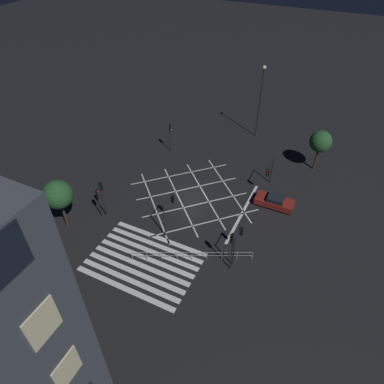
{
  "coord_description": "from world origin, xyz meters",
  "views": [
    {
      "loc": [
        12.71,
        -26.32,
        25.01
      ],
      "look_at": [
        0.0,
        0.0,
        0.65
      ],
      "focal_mm": 32.0,
      "sensor_mm": 36.0,
      "label": 1
    }
  ],
  "objects_px": {
    "traffic_light_median_south": "(169,207)",
    "traffic_light_sw_cross": "(102,192)",
    "street_lamp_west": "(261,91)",
    "street_lamp_east": "(29,227)",
    "traffic_light_nw_main": "(170,132)",
    "waiting_car": "(275,201)",
    "traffic_light_ne_cross": "(269,171)",
    "street_tree_near": "(321,142)",
    "traffic_light_se_cross": "(238,238)",
    "traffic_light_sw_main": "(98,198)",
    "street_tree_far": "(58,195)",
    "traffic_light_se_main": "(232,244)"
  },
  "relations": [
    {
      "from": "traffic_light_median_south",
      "to": "traffic_light_sw_cross",
      "type": "relative_size",
      "value": 0.94
    },
    {
      "from": "traffic_light_sw_cross",
      "to": "street_lamp_west",
      "type": "distance_m",
      "value": 24.59
    },
    {
      "from": "street_lamp_east",
      "to": "street_lamp_west",
      "type": "xyz_separation_m",
      "value": [
        7.24,
        32.11,
        -1.12
      ]
    },
    {
      "from": "traffic_light_nw_main",
      "to": "traffic_light_sw_cross",
      "type": "bearing_deg",
      "value": -91.16
    },
    {
      "from": "traffic_light_median_south",
      "to": "waiting_car",
      "type": "xyz_separation_m",
      "value": [
        8.53,
        7.94,
        -2.29
      ]
    },
    {
      "from": "traffic_light_ne_cross",
      "to": "street_tree_near",
      "type": "relative_size",
      "value": 0.68
    },
    {
      "from": "traffic_light_ne_cross",
      "to": "traffic_light_se_cross",
      "type": "height_order",
      "value": "traffic_light_ne_cross"
    },
    {
      "from": "traffic_light_se_cross",
      "to": "traffic_light_sw_main",
      "type": "height_order",
      "value": "traffic_light_sw_main"
    },
    {
      "from": "traffic_light_nw_main",
      "to": "street_lamp_west",
      "type": "distance_m",
      "value": 13.03
    },
    {
      "from": "traffic_light_nw_main",
      "to": "street_lamp_west",
      "type": "bearing_deg",
      "value": 44.31
    },
    {
      "from": "traffic_light_nw_main",
      "to": "street_tree_far",
      "type": "relative_size",
      "value": 0.72
    },
    {
      "from": "traffic_light_ne_cross",
      "to": "traffic_light_median_south",
      "type": "relative_size",
      "value": 0.87
    },
    {
      "from": "traffic_light_ne_cross",
      "to": "traffic_light_se_cross",
      "type": "bearing_deg",
      "value": 1.53
    },
    {
      "from": "traffic_light_se_main",
      "to": "traffic_light_median_south",
      "type": "bearing_deg",
      "value": -15.93
    },
    {
      "from": "traffic_light_se_main",
      "to": "street_tree_far",
      "type": "relative_size",
      "value": 0.81
    },
    {
      "from": "traffic_light_se_main",
      "to": "traffic_light_se_cross",
      "type": "xyz_separation_m",
      "value": [
        0.09,
        1.6,
        -0.79
      ]
    },
    {
      "from": "traffic_light_sw_cross",
      "to": "street_tree_near",
      "type": "relative_size",
      "value": 0.83
    },
    {
      "from": "traffic_light_sw_cross",
      "to": "waiting_car",
      "type": "relative_size",
      "value": 1.04
    },
    {
      "from": "traffic_light_se_main",
      "to": "street_tree_far",
      "type": "height_order",
      "value": "street_tree_far"
    },
    {
      "from": "traffic_light_se_cross",
      "to": "street_tree_near",
      "type": "xyz_separation_m",
      "value": [
        3.85,
        17.29,
        1.47
      ]
    },
    {
      "from": "waiting_car",
      "to": "traffic_light_ne_cross",
      "type": "bearing_deg",
      "value": -57.69
    },
    {
      "from": "street_lamp_west",
      "to": "traffic_light_nw_main",
      "type": "bearing_deg",
      "value": -135.69
    },
    {
      "from": "traffic_light_se_cross",
      "to": "street_lamp_west",
      "type": "height_order",
      "value": "street_lamp_west"
    },
    {
      "from": "traffic_light_nw_main",
      "to": "traffic_light_sw_cross",
      "type": "distance_m",
      "value": 13.82
    },
    {
      "from": "street_lamp_east",
      "to": "waiting_car",
      "type": "relative_size",
      "value": 2.49
    },
    {
      "from": "traffic_light_se_main",
      "to": "street_lamp_east",
      "type": "bearing_deg",
      "value": 35.16
    },
    {
      "from": "traffic_light_se_cross",
      "to": "waiting_car",
      "type": "relative_size",
      "value": 0.8
    },
    {
      "from": "traffic_light_se_cross",
      "to": "street_lamp_east",
      "type": "bearing_deg",
      "value": 129.65
    },
    {
      "from": "street_tree_far",
      "to": "waiting_car",
      "type": "height_order",
      "value": "street_tree_far"
    },
    {
      "from": "traffic_light_nw_main",
      "to": "traffic_light_sw_main",
      "type": "height_order",
      "value": "traffic_light_nw_main"
    },
    {
      "from": "traffic_light_sw_cross",
      "to": "street_lamp_east",
      "type": "bearing_deg",
      "value": -168.48
    },
    {
      "from": "street_tree_near",
      "to": "traffic_light_sw_main",
      "type": "bearing_deg",
      "value": -135.0
    },
    {
      "from": "street_tree_near",
      "to": "traffic_light_nw_main",
      "type": "bearing_deg",
      "value": -166.99
    },
    {
      "from": "traffic_light_nw_main",
      "to": "traffic_light_se_cross",
      "type": "xyz_separation_m",
      "value": [
        14.04,
        -13.16,
        -0.46
      ]
    },
    {
      "from": "street_tree_near",
      "to": "street_tree_far",
      "type": "bearing_deg",
      "value": -134.69
    },
    {
      "from": "traffic_light_median_south",
      "to": "street_lamp_east",
      "type": "xyz_separation_m",
      "value": [
        -5.13,
        -10.69,
        4.87
      ]
    },
    {
      "from": "street_tree_near",
      "to": "traffic_light_sw_cross",
      "type": "bearing_deg",
      "value": -135.36
    },
    {
      "from": "traffic_light_se_main",
      "to": "traffic_light_ne_cross",
      "type": "xyz_separation_m",
      "value": [
        -0.19,
        12.48,
        -0.6
      ]
    },
    {
      "from": "traffic_light_se_main",
      "to": "traffic_light_sw_cross",
      "type": "distance_m",
      "value": 14.26
    },
    {
      "from": "traffic_light_se_main",
      "to": "waiting_car",
      "type": "height_order",
      "value": "traffic_light_se_main"
    },
    {
      "from": "traffic_light_sw_main",
      "to": "street_tree_near",
      "type": "bearing_deg",
      "value": 45.0
    },
    {
      "from": "traffic_light_se_cross",
      "to": "traffic_light_median_south",
      "type": "xyz_separation_m",
      "value": [
        -7.24,
        0.44,
        0.53
      ]
    },
    {
      "from": "traffic_light_median_south",
      "to": "traffic_light_nw_main",
      "type": "bearing_deg",
      "value": 28.14
    },
    {
      "from": "traffic_light_ne_cross",
      "to": "street_tree_near",
      "type": "bearing_deg",
      "value": 147.18
    },
    {
      "from": "traffic_light_sw_cross",
      "to": "street_tree_near",
      "type": "distance_m",
      "value": 25.55
    },
    {
      "from": "street_lamp_east",
      "to": "street_tree_far",
      "type": "relative_size",
      "value": 1.86
    },
    {
      "from": "traffic_light_se_cross",
      "to": "street_tree_near",
      "type": "distance_m",
      "value": 17.78
    },
    {
      "from": "traffic_light_se_main",
      "to": "traffic_light_sw_cross",
      "type": "relative_size",
      "value": 1.04
    },
    {
      "from": "street_tree_near",
      "to": "street_tree_far",
      "type": "relative_size",
      "value": 0.94
    },
    {
      "from": "street_lamp_west",
      "to": "street_tree_near",
      "type": "relative_size",
      "value": 1.92
    }
  ]
}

